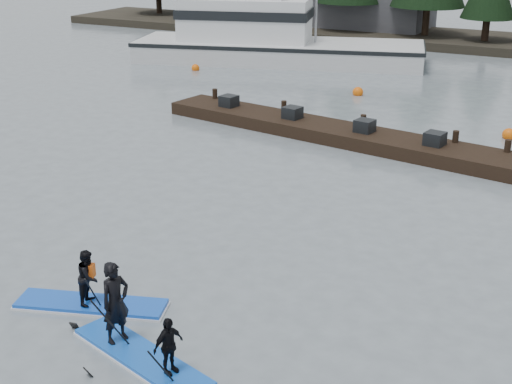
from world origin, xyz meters
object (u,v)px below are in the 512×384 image
at_px(fishing_boat_large, 270,50).
at_px(floating_dock, 332,132).
at_px(paddleboard_solo, 90,290).
at_px(paddleboard_duo, 136,330).

xyz_separation_m(fishing_boat_large, floating_dock, (9.91, -14.11, -0.50)).
height_order(fishing_boat_large, paddleboard_solo, fishing_boat_large).
relative_size(floating_dock, paddleboard_duo, 4.32).
height_order(paddleboard_solo, paddleboard_duo, paddleboard_duo).
relative_size(floating_dock, paddleboard_solo, 4.46).
relative_size(fishing_boat_large, floating_dock, 1.16).
bearing_deg(floating_dock, fishing_boat_large, 134.40).
bearing_deg(paddleboard_duo, paddleboard_solo, 168.03).
bearing_deg(paddleboard_solo, floating_dock, 71.81).
bearing_deg(fishing_boat_large, paddleboard_duo, -84.36).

